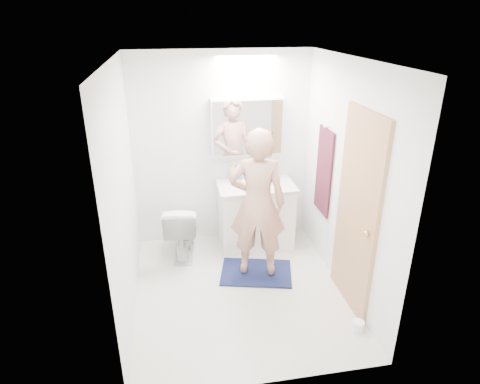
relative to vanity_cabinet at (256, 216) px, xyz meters
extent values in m
plane|color=silver|center=(-0.38, -0.96, -0.39)|extent=(2.50, 2.50, 0.00)
plane|color=white|center=(-0.38, -0.96, 2.01)|extent=(2.50, 2.50, 0.00)
plane|color=white|center=(-0.38, 0.29, 0.81)|extent=(2.50, 0.00, 2.50)
plane|color=white|center=(-0.38, -2.21, 0.81)|extent=(2.50, 0.00, 2.50)
plane|color=white|center=(-1.48, -0.96, 0.81)|extent=(0.00, 2.50, 2.50)
plane|color=white|center=(0.72, -0.96, 0.81)|extent=(0.00, 2.50, 2.50)
cube|color=white|center=(0.00, 0.00, 0.00)|extent=(0.90, 0.55, 0.78)
cube|color=silver|center=(0.00, 0.00, 0.41)|extent=(0.95, 0.58, 0.04)
cylinder|color=white|center=(0.00, 0.03, 0.45)|extent=(0.36, 0.36, 0.03)
cylinder|color=#B4B4B8|center=(0.00, 0.22, 0.51)|extent=(0.02, 0.02, 0.16)
cube|color=white|center=(-0.08, 0.21, 1.11)|extent=(0.88, 0.14, 0.70)
cube|color=silver|center=(-0.08, 0.13, 1.11)|extent=(0.84, 0.01, 0.66)
imported|color=white|center=(-0.94, -0.11, -0.04)|extent=(0.48, 0.73, 0.70)
cube|color=#151F44|center=(-0.14, -0.69, -0.38)|extent=(0.91, 0.73, 0.02)
imported|color=tan|center=(-0.14, -0.69, 0.50)|extent=(0.69, 0.54, 1.68)
cube|color=tan|center=(0.70, -1.31, 0.61)|extent=(0.04, 0.80, 2.00)
sphere|color=gold|center=(0.66, -1.61, 0.56)|extent=(0.06, 0.06, 0.06)
cube|color=black|center=(0.70, -0.41, 0.71)|extent=(0.02, 0.42, 1.00)
cylinder|color=silver|center=(0.69, -0.41, 1.23)|extent=(0.07, 0.02, 0.02)
imported|color=#C3BD7E|center=(-0.26, 0.15, 0.56)|extent=(0.13, 0.13, 0.25)
imported|color=#6196D0|center=(-0.15, 0.18, 0.52)|extent=(0.12, 0.12, 0.19)
imported|color=#3C69B6|center=(0.27, 0.16, 0.47)|extent=(0.10, 0.10, 0.09)
cylinder|color=white|center=(0.62, -1.77, -0.34)|extent=(0.11, 0.11, 0.10)
camera|label=1|loc=(-1.02, -4.60, 2.36)|focal=30.87mm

